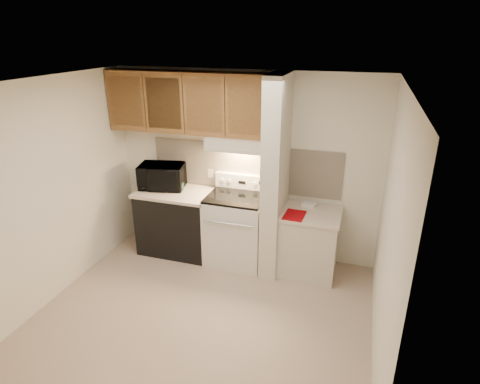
% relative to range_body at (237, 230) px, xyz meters
% --- Properties ---
extents(floor, '(3.60, 3.60, 0.00)m').
position_rel_range_body_xyz_m(floor, '(0.00, -1.16, -0.46)').
color(floor, tan).
rests_on(floor, ground).
extents(ceiling, '(3.60, 3.60, 0.00)m').
position_rel_range_body_xyz_m(ceiling, '(0.00, -1.16, 2.04)').
color(ceiling, white).
rests_on(ceiling, wall_back).
extents(wall_back, '(3.60, 2.50, 0.02)m').
position_rel_range_body_xyz_m(wall_back, '(0.00, 0.34, 0.79)').
color(wall_back, white).
rests_on(wall_back, floor).
extents(wall_left, '(0.02, 3.00, 2.50)m').
position_rel_range_body_xyz_m(wall_left, '(-1.80, -1.16, 0.79)').
color(wall_left, white).
rests_on(wall_left, floor).
extents(wall_right, '(0.02, 3.00, 2.50)m').
position_rel_range_body_xyz_m(wall_right, '(1.80, -1.16, 0.79)').
color(wall_right, white).
rests_on(wall_right, floor).
extents(backsplash, '(2.60, 0.02, 0.63)m').
position_rel_range_body_xyz_m(backsplash, '(0.00, 0.33, 0.78)').
color(backsplash, '#F8E4CA').
rests_on(backsplash, wall_back).
extents(range_body, '(0.76, 0.65, 0.92)m').
position_rel_range_body_xyz_m(range_body, '(0.00, 0.00, 0.00)').
color(range_body, silver).
rests_on(range_body, floor).
extents(oven_window, '(0.50, 0.01, 0.30)m').
position_rel_range_body_xyz_m(oven_window, '(0.00, -0.32, 0.04)').
color(oven_window, black).
rests_on(oven_window, range_body).
extents(oven_handle, '(0.65, 0.02, 0.02)m').
position_rel_range_body_xyz_m(oven_handle, '(0.00, -0.35, 0.26)').
color(oven_handle, silver).
rests_on(oven_handle, range_body).
extents(cooktop, '(0.74, 0.64, 0.03)m').
position_rel_range_body_xyz_m(cooktop, '(0.00, 0.00, 0.48)').
color(cooktop, black).
rests_on(cooktop, range_body).
extents(range_backguard, '(0.76, 0.08, 0.20)m').
position_rel_range_body_xyz_m(range_backguard, '(0.00, 0.28, 0.59)').
color(range_backguard, silver).
rests_on(range_backguard, range_body).
extents(range_display, '(0.10, 0.01, 0.04)m').
position_rel_range_body_xyz_m(range_display, '(0.00, 0.24, 0.59)').
color(range_display, black).
rests_on(range_display, range_backguard).
extents(range_knob_left_outer, '(0.05, 0.02, 0.05)m').
position_rel_range_body_xyz_m(range_knob_left_outer, '(-0.28, 0.24, 0.59)').
color(range_knob_left_outer, silver).
rests_on(range_knob_left_outer, range_backguard).
extents(range_knob_left_inner, '(0.05, 0.02, 0.05)m').
position_rel_range_body_xyz_m(range_knob_left_inner, '(-0.18, 0.24, 0.59)').
color(range_knob_left_inner, silver).
rests_on(range_knob_left_inner, range_backguard).
extents(range_knob_right_inner, '(0.05, 0.02, 0.05)m').
position_rel_range_body_xyz_m(range_knob_right_inner, '(0.18, 0.24, 0.59)').
color(range_knob_right_inner, silver).
rests_on(range_knob_right_inner, range_backguard).
extents(range_knob_right_outer, '(0.05, 0.02, 0.05)m').
position_rel_range_body_xyz_m(range_knob_right_outer, '(0.28, 0.24, 0.59)').
color(range_knob_right_outer, silver).
rests_on(range_knob_right_outer, range_backguard).
extents(dishwasher_front, '(1.00, 0.63, 0.87)m').
position_rel_range_body_xyz_m(dishwasher_front, '(-0.88, 0.01, -0.03)').
color(dishwasher_front, black).
rests_on(dishwasher_front, floor).
extents(left_countertop, '(1.04, 0.67, 0.04)m').
position_rel_range_body_xyz_m(left_countertop, '(-0.88, 0.01, 0.43)').
color(left_countertop, beige).
rests_on(left_countertop, dishwasher_front).
extents(spoon_rest, '(0.22, 0.13, 0.01)m').
position_rel_range_body_xyz_m(spoon_rest, '(-1.09, 0.02, 0.46)').
color(spoon_rest, black).
rests_on(spoon_rest, left_countertop).
extents(teal_jar, '(0.12, 0.12, 0.11)m').
position_rel_range_body_xyz_m(teal_jar, '(-0.83, 0.06, 0.50)').
color(teal_jar, '#206A64').
rests_on(teal_jar, left_countertop).
extents(outlet, '(0.08, 0.01, 0.12)m').
position_rel_range_body_xyz_m(outlet, '(-0.48, 0.32, 0.64)').
color(outlet, beige).
rests_on(outlet, backsplash).
extents(microwave, '(0.68, 0.53, 0.33)m').
position_rel_range_body_xyz_m(microwave, '(-1.10, 0.08, 0.62)').
color(microwave, black).
rests_on(microwave, left_countertop).
extents(partition_pillar, '(0.22, 0.70, 2.50)m').
position_rel_range_body_xyz_m(partition_pillar, '(0.51, -0.01, 0.79)').
color(partition_pillar, beige).
rests_on(partition_pillar, floor).
extents(pillar_trim, '(0.01, 0.70, 0.04)m').
position_rel_range_body_xyz_m(pillar_trim, '(0.39, -0.01, 0.84)').
color(pillar_trim, brown).
rests_on(pillar_trim, partition_pillar).
extents(knife_strip, '(0.02, 0.42, 0.04)m').
position_rel_range_body_xyz_m(knife_strip, '(0.39, -0.06, 0.86)').
color(knife_strip, black).
rests_on(knife_strip, partition_pillar).
extents(knife_blade_a, '(0.01, 0.03, 0.16)m').
position_rel_range_body_xyz_m(knife_blade_a, '(0.38, -0.20, 0.76)').
color(knife_blade_a, silver).
rests_on(knife_blade_a, knife_strip).
extents(knife_handle_a, '(0.02, 0.02, 0.10)m').
position_rel_range_body_xyz_m(knife_handle_a, '(0.38, -0.23, 0.91)').
color(knife_handle_a, black).
rests_on(knife_handle_a, knife_strip).
extents(knife_blade_b, '(0.01, 0.04, 0.18)m').
position_rel_range_body_xyz_m(knife_blade_b, '(0.38, -0.14, 0.75)').
color(knife_blade_b, silver).
rests_on(knife_blade_b, knife_strip).
extents(knife_handle_b, '(0.02, 0.02, 0.10)m').
position_rel_range_body_xyz_m(knife_handle_b, '(0.38, -0.14, 0.91)').
color(knife_handle_b, black).
rests_on(knife_handle_b, knife_strip).
extents(knife_blade_c, '(0.01, 0.04, 0.20)m').
position_rel_range_body_xyz_m(knife_blade_c, '(0.38, -0.05, 0.74)').
color(knife_blade_c, silver).
rests_on(knife_blade_c, knife_strip).
extents(knife_handle_c, '(0.02, 0.02, 0.10)m').
position_rel_range_body_xyz_m(knife_handle_c, '(0.38, -0.07, 0.91)').
color(knife_handle_c, black).
rests_on(knife_handle_c, knife_strip).
extents(knife_blade_d, '(0.01, 0.04, 0.16)m').
position_rel_range_body_xyz_m(knife_blade_d, '(0.38, 0.02, 0.76)').
color(knife_blade_d, silver).
rests_on(knife_blade_d, knife_strip).
extents(knife_handle_d, '(0.02, 0.02, 0.10)m').
position_rel_range_body_xyz_m(knife_handle_d, '(0.38, 0.01, 0.91)').
color(knife_handle_d, black).
rests_on(knife_handle_d, knife_strip).
extents(knife_blade_e, '(0.01, 0.04, 0.18)m').
position_rel_range_body_xyz_m(knife_blade_e, '(0.38, 0.10, 0.75)').
color(knife_blade_e, silver).
rests_on(knife_blade_e, knife_strip).
extents(knife_handle_e, '(0.02, 0.02, 0.10)m').
position_rel_range_body_xyz_m(knife_handle_e, '(0.38, 0.12, 0.91)').
color(knife_handle_e, black).
rests_on(knife_handle_e, knife_strip).
extents(oven_mitt, '(0.03, 0.10, 0.23)m').
position_rel_range_body_xyz_m(oven_mitt, '(0.38, 0.17, 0.68)').
color(oven_mitt, slate).
rests_on(oven_mitt, partition_pillar).
extents(right_cab_base, '(0.70, 0.60, 0.81)m').
position_rel_range_body_xyz_m(right_cab_base, '(0.97, -0.01, -0.06)').
color(right_cab_base, beige).
rests_on(right_cab_base, floor).
extents(right_countertop, '(0.74, 0.64, 0.04)m').
position_rel_range_body_xyz_m(right_countertop, '(0.97, -0.01, 0.37)').
color(right_countertop, beige).
rests_on(right_countertop, right_cab_base).
extents(red_folder, '(0.26, 0.34, 0.01)m').
position_rel_range_body_xyz_m(red_folder, '(0.79, -0.16, 0.40)').
color(red_folder, '#980309').
rests_on(red_folder, right_countertop).
extents(white_box, '(0.19, 0.15, 0.04)m').
position_rel_range_body_xyz_m(white_box, '(0.92, 0.17, 0.41)').
color(white_box, white).
rests_on(white_box, right_countertop).
extents(range_hood, '(0.78, 0.44, 0.15)m').
position_rel_range_body_xyz_m(range_hood, '(0.00, 0.12, 1.17)').
color(range_hood, beige).
rests_on(range_hood, upper_cabinets).
extents(hood_lip, '(0.78, 0.04, 0.06)m').
position_rel_range_body_xyz_m(hood_lip, '(0.00, -0.08, 1.12)').
color(hood_lip, beige).
rests_on(hood_lip, range_hood).
extents(upper_cabinets, '(2.18, 0.33, 0.77)m').
position_rel_range_body_xyz_m(upper_cabinets, '(-0.69, 0.17, 1.62)').
color(upper_cabinets, brown).
rests_on(upper_cabinets, wall_back).
extents(cab_door_a, '(0.46, 0.01, 0.63)m').
position_rel_range_body_xyz_m(cab_door_a, '(-1.51, 0.01, 1.62)').
color(cab_door_a, brown).
rests_on(cab_door_a, upper_cabinets).
extents(cab_gap_a, '(0.01, 0.01, 0.73)m').
position_rel_range_body_xyz_m(cab_gap_a, '(-1.23, 0.01, 1.62)').
color(cab_gap_a, black).
rests_on(cab_gap_a, upper_cabinets).
extents(cab_door_b, '(0.46, 0.01, 0.63)m').
position_rel_range_body_xyz_m(cab_door_b, '(-0.96, 0.01, 1.62)').
color(cab_door_b, brown).
rests_on(cab_door_b, upper_cabinets).
extents(cab_gap_b, '(0.01, 0.01, 0.73)m').
position_rel_range_body_xyz_m(cab_gap_b, '(-0.69, 0.01, 1.62)').
color(cab_gap_b, black).
rests_on(cab_gap_b, upper_cabinets).
extents(cab_door_c, '(0.46, 0.01, 0.63)m').
position_rel_range_body_xyz_m(cab_door_c, '(-0.42, 0.01, 1.62)').
color(cab_door_c, brown).
rests_on(cab_door_c, upper_cabinets).
extents(cab_gap_c, '(0.01, 0.01, 0.73)m').
position_rel_range_body_xyz_m(cab_gap_c, '(-0.14, 0.01, 1.62)').
color(cab_gap_c, black).
rests_on(cab_gap_c, upper_cabinets).
extents(cab_door_d, '(0.46, 0.01, 0.63)m').
position_rel_range_body_xyz_m(cab_door_d, '(0.13, 0.01, 1.62)').
color(cab_door_d, brown).
rests_on(cab_door_d, upper_cabinets).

